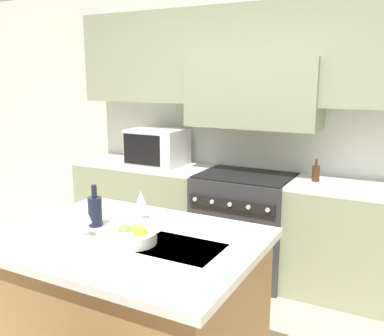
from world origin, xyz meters
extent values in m
cube|color=silver|center=(0.00, 2.17, 1.35)|extent=(10.00, 0.06, 2.70)
cube|color=gray|center=(0.00, 1.97, 1.98)|extent=(3.57, 0.34, 0.85)
cube|color=gray|center=(0.00, 1.94, 1.65)|extent=(1.19, 0.40, 0.60)
cube|color=gray|center=(-1.10, 1.83, 0.45)|extent=(1.37, 0.62, 0.91)
cube|color=silver|center=(-1.10, 1.83, 0.92)|extent=(1.37, 0.62, 0.03)
cube|color=gray|center=(1.10, 1.83, 0.45)|extent=(1.37, 0.62, 0.91)
cube|color=silver|center=(1.10, 1.83, 0.92)|extent=(1.37, 0.62, 0.03)
cube|color=#2D2D33|center=(0.00, 1.81, 0.46)|extent=(0.83, 0.66, 0.93)
cube|color=black|center=(0.00, 1.81, 0.93)|extent=(0.80, 0.61, 0.01)
cube|color=black|center=(0.00, 1.47, 0.76)|extent=(0.77, 0.02, 0.09)
cylinder|color=silver|center=(-0.33, 1.45, 0.76)|extent=(0.04, 0.02, 0.04)
cylinder|color=silver|center=(-0.16, 1.45, 0.76)|extent=(0.04, 0.02, 0.04)
cylinder|color=silver|center=(0.00, 1.45, 0.76)|extent=(0.04, 0.02, 0.04)
cylinder|color=silver|center=(0.16, 1.45, 0.76)|extent=(0.04, 0.02, 0.04)
cylinder|color=silver|center=(0.33, 1.45, 0.76)|extent=(0.04, 0.02, 0.04)
cube|color=silver|center=(-0.94, 1.83, 1.12)|extent=(0.52, 0.42, 0.36)
cube|color=black|center=(-0.98, 1.61, 1.12)|extent=(0.41, 0.01, 0.29)
cube|color=olive|center=(-0.02, 0.09, 0.45)|extent=(1.33, 0.97, 0.90)
cube|color=silver|center=(-0.02, 0.09, 0.92)|extent=(1.41, 1.06, 0.04)
cube|color=#2D2D30|center=(0.29, 0.09, 0.94)|extent=(0.42, 0.32, 0.01)
cylinder|color=#B2B2B7|center=(0.29, 0.28, 0.94)|extent=(0.02, 0.02, 0.00)
cylinder|color=black|center=(-0.30, 0.14, 1.03)|extent=(0.08, 0.08, 0.17)
cylinder|color=black|center=(-0.30, 0.14, 1.15)|extent=(0.03, 0.03, 0.07)
cylinder|color=white|center=(-0.24, -0.02, 0.94)|extent=(0.07, 0.07, 0.01)
cylinder|color=white|center=(-0.24, -0.02, 0.98)|extent=(0.01, 0.01, 0.07)
cone|color=white|center=(-0.24, -0.02, 1.07)|extent=(0.08, 0.08, 0.10)
cylinder|color=white|center=(-0.13, 0.36, 0.94)|extent=(0.07, 0.07, 0.01)
cylinder|color=white|center=(-0.13, 0.36, 0.98)|extent=(0.01, 0.01, 0.07)
cone|color=white|center=(-0.13, 0.36, 1.07)|extent=(0.08, 0.08, 0.10)
cylinder|color=silver|center=(0.05, 0.03, 0.97)|extent=(0.25, 0.25, 0.06)
sphere|color=#66A83D|center=(0.00, 0.03, 0.99)|extent=(0.08, 0.08, 0.08)
sphere|color=gold|center=(0.10, 0.03, 0.99)|extent=(0.09, 0.09, 0.09)
sphere|color=gold|center=(0.05, 0.06, 0.99)|extent=(0.08, 0.08, 0.08)
cylinder|color=#422314|center=(0.60, 1.86, 1.00)|extent=(0.06, 0.06, 0.13)
cylinder|color=#422314|center=(0.60, 1.86, 1.10)|extent=(0.02, 0.02, 0.06)
camera|label=1|loc=(1.31, -1.70, 1.80)|focal=40.00mm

